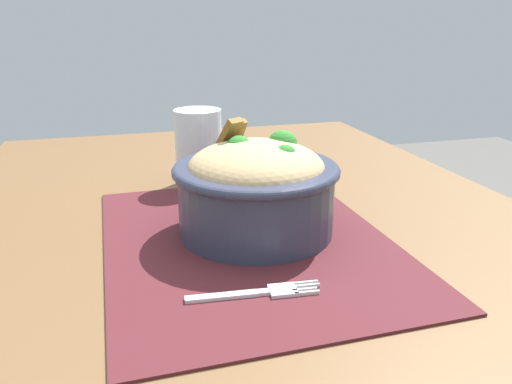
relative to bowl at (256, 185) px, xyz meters
The scene contains 5 objects.
table 0.14m from the bowl, 24.36° to the left, with size 1.22×0.76×0.74m.
placemat 0.07m from the bowl, 38.67° to the right, with size 0.42×0.32×0.00m, color #47191E.
bowl is the anchor object (origin of this frame).
fork 0.16m from the bowl, 14.08° to the right, with size 0.03×0.13×0.00m.
drinking_glass 0.21m from the bowl, behind, with size 0.07×0.07×0.12m.
Camera 1 is at (0.53, -0.16, 0.99)m, focal length 35.66 mm.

